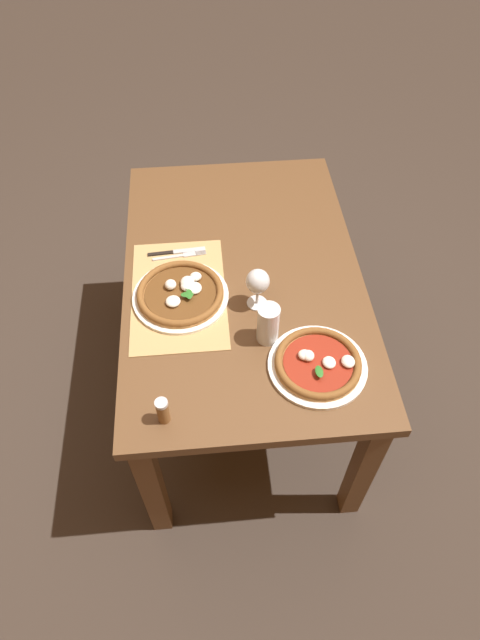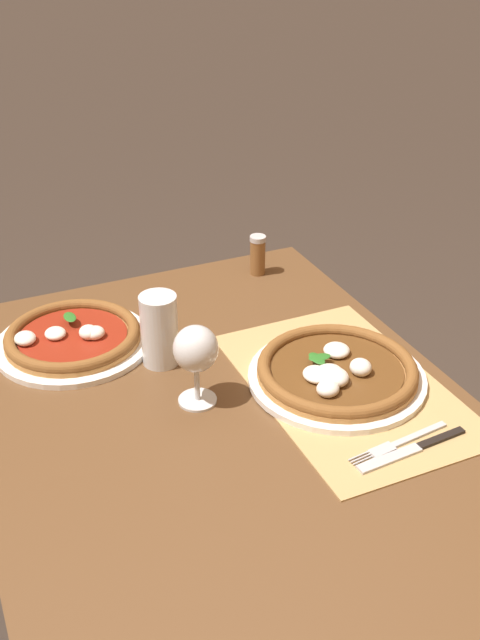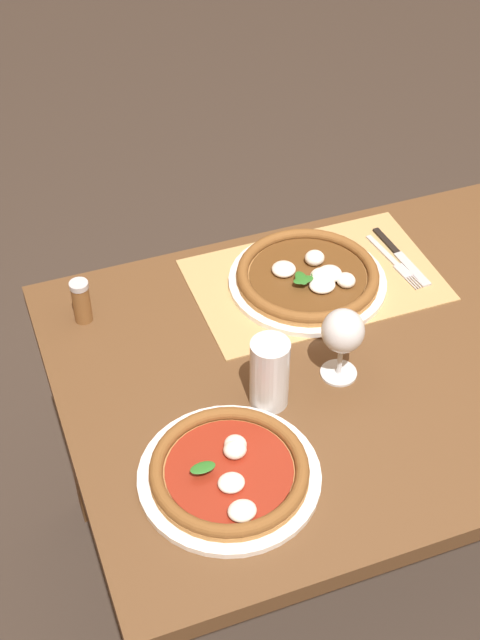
{
  "view_description": "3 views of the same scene",
  "coord_description": "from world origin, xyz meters",
  "px_view_note": "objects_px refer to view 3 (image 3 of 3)",
  "views": [
    {
      "loc": [
        1.34,
        -0.13,
        2.14
      ],
      "look_at": [
        0.25,
        -0.03,
        0.78
      ],
      "focal_mm": 30.0,
      "sensor_mm": 36.0,
      "label": 1
    },
    {
      "loc": [
        -0.88,
        0.41,
        1.55
      ],
      "look_at": [
        0.29,
        -0.11,
        0.8
      ],
      "focal_mm": 42.0,
      "sensor_mm": 36.0,
      "label": 2
    },
    {
      "loc": [
        0.73,
        1.07,
        1.96
      ],
      "look_at": [
        0.31,
        -0.07,
        0.84
      ],
      "focal_mm": 50.0,
      "sensor_mm": 36.0,
      "label": 3
    }
  ],
  "objects_px": {
    "fork": "(394,262)",
    "knife": "(401,257)",
    "pizza_near": "(308,277)",
    "pizza_far": "(230,472)",
    "pint_glass": "(269,374)",
    "pepper_shaker": "(81,301)",
    "wine_glass": "(343,334)"
  },
  "relations": [
    {
      "from": "fork",
      "to": "knife",
      "type": "relative_size",
      "value": 0.93
    },
    {
      "from": "pizza_near",
      "to": "pizza_far",
      "type": "xyz_separation_m",
      "value": [
        0.33,
        0.42,
        -0.0
      ]
    },
    {
      "from": "pint_glass",
      "to": "pepper_shaker",
      "type": "height_order",
      "value": "pint_glass"
    },
    {
      "from": "pizza_far",
      "to": "wine_glass",
      "type": "bearing_deg",
      "value": -149.92
    },
    {
      "from": "pizza_far",
      "to": "pepper_shaker",
      "type": "height_order",
      "value": "pepper_shaker"
    },
    {
      "from": "fork",
      "to": "knife",
      "type": "bearing_deg",
      "value": -153.87
    },
    {
      "from": "pizza_far",
      "to": "knife",
      "type": "distance_m",
      "value": 0.7
    },
    {
      "from": "fork",
      "to": "pint_glass",
      "type": "bearing_deg",
      "value": 34.64
    },
    {
      "from": "knife",
      "to": "pizza_near",
      "type": "bearing_deg",
      "value": 3.03
    },
    {
      "from": "pint_glass",
      "to": "knife",
      "type": "height_order",
      "value": "pint_glass"
    },
    {
      "from": "pint_glass",
      "to": "fork",
      "type": "height_order",
      "value": "pint_glass"
    },
    {
      "from": "pizza_near",
      "to": "knife",
      "type": "xyz_separation_m",
      "value": [
        -0.23,
        -0.01,
        -0.02
      ]
    },
    {
      "from": "pizza_far",
      "to": "pint_glass",
      "type": "height_order",
      "value": "pint_glass"
    },
    {
      "from": "pepper_shaker",
      "to": "wine_glass",
      "type": "bearing_deg",
      "value": 142.84
    },
    {
      "from": "wine_glass",
      "to": "fork",
      "type": "xyz_separation_m",
      "value": [
        -0.25,
        -0.26,
        -0.1
      ]
    },
    {
      "from": "pizza_near",
      "to": "knife",
      "type": "bearing_deg",
      "value": -176.97
    },
    {
      "from": "pint_glass",
      "to": "knife",
      "type": "distance_m",
      "value": 0.52
    },
    {
      "from": "wine_glass",
      "to": "fork",
      "type": "relative_size",
      "value": 0.77
    },
    {
      "from": "pizza_near",
      "to": "fork",
      "type": "bearing_deg",
      "value": -179.76
    },
    {
      "from": "wine_glass",
      "to": "pint_glass",
      "type": "bearing_deg",
      "value": 6.69
    },
    {
      "from": "fork",
      "to": "knife",
      "type": "xyz_separation_m",
      "value": [
        -0.02,
        -0.01,
        0.0
      ]
    },
    {
      "from": "pizza_near",
      "to": "knife",
      "type": "relative_size",
      "value": 1.55
    },
    {
      "from": "pizza_far",
      "to": "knife",
      "type": "height_order",
      "value": "pizza_far"
    },
    {
      "from": "fork",
      "to": "pizza_near",
      "type": "bearing_deg",
      "value": 0.24
    },
    {
      "from": "pint_glass",
      "to": "fork",
      "type": "bearing_deg",
      "value": -145.36
    },
    {
      "from": "wine_glass",
      "to": "fork",
      "type": "height_order",
      "value": "wine_glass"
    },
    {
      "from": "pizza_near",
      "to": "pizza_far",
      "type": "distance_m",
      "value": 0.53
    },
    {
      "from": "pizza_near",
      "to": "pint_glass",
      "type": "bearing_deg",
      "value": 54.27
    },
    {
      "from": "pint_glass",
      "to": "knife",
      "type": "relative_size",
      "value": 0.67
    },
    {
      "from": "fork",
      "to": "knife",
      "type": "distance_m",
      "value": 0.03
    },
    {
      "from": "fork",
      "to": "knife",
      "type": "height_order",
      "value": "knife"
    },
    {
      "from": "wine_glass",
      "to": "pepper_shaker",
      "type": "xyz_separation_m",
      "value": [
        0.42,
        -0.32,
        -0.06
      ]
    }
  ]
}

